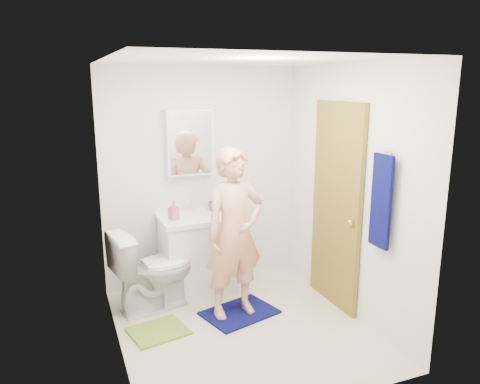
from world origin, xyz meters
name	(u,v)px	position (x,y,z in m)	size (l,w,h in m)	color
floor	(242,328)	(0.00, 0.00, -0.01)	(2.20, 2.40, 0.02)	beige
ceiling	(242,59)	(0.00, 0.00, 2.41)	(2.20, 2.40, 0.02)	white
wall_back	(202,177)	(0.00, 1.21, 1.20)	(2.20, 0.02, 2.40)	silver
wall_front	(312,247)	(0.00, -1.21, 1.20)	(2.20, 0.02, 2.40)	silver
wall_left	(112,216)	(-1.11, 0.00, 1.20)	(0.02, 2.40, 2.40)	silver
wall_right	(350,192)	(1.11, 0.00, 1.20)	(0.02, 2.40, 2.40)	silver
vanity_cabinet	(198,256)	(-0.15, 0.91, 0.40)	(0.75, 0.55, 0.80)	white
countertop	(197,218)	(-0.15, 0.91, 0.83)	(0.79, 0.59, 0.05)	white
sink_basin	(197,216)	(-0.15, 0.91, 0.84)	(0.40, 0.40, 0.03)	white
faucet	(192,206)	(-0.15, 1.09, 0.91)	(0.03, 0.03, 0.12)	silver
medicine_cabinet	(189,142)	(-0.15, 1.14, 1.60)	(0.50, 0.12, 0.70)	white
mirror_panel	(191,143)	(-0.15, 1.08, 1.60)	(0.46, 0.01, 0.66)	white
door	(336,206)	(1.07, 0.15, 1.02)	(0.05, 0.80, 2.05)	olive
door_knob	(351,223)	(1.03, -0.17, 0.95)	(0.07, 0.07, 0.07)	gold
towel	(381,201)	(1.03, -0.57, 1.25)	(0.03, 0.24, 0.80)	#070A48
towel_hook	(389,152)	(1.07, -0.57, 1.67)	(0.02, 0.02, 0.06)	silver
toilet	(154,269)	(-0.67, 0.69, 0.41)	(0.46, 0.81, 0.83)	white
bath_mat	(240,313)	(0.07, 0.25, 0.01)	(0.68, 0.49, 0.02)	#070A48
green_rug	(158,331)	(-0.75, 0.19, 0.01)	(0.49, 0.42, 0.02)	olive
soap_dispenser	(174,210)	(-0.41, 0.87, 0.95)	(0.09, 0.09, 0.19)	#BC587B
toothbrush_cup	(214,206)	(0.08, 1.05, 0.90)	(0.13, 0.13, 0.10)	#834599
man	(234,233)	(0.02, 0.25, 0.84)	(0.59, 0.39, 1.63)	tan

